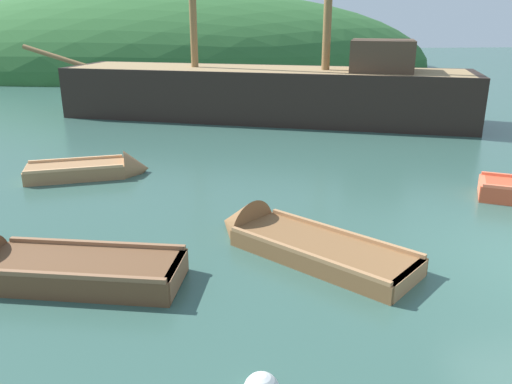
% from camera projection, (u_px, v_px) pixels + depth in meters
% --- Properties ---
extents(shore_hill, '(42.20, 22.70, 11.83)m').
position_uv_depth(shore_hill, '(164.00, 68.00, 40.28)').
color(shore_hill, '#2D602D').
rests_on(shore_hill, ground).
extents(sailing_ship, '(17.88, 8.30, 11.69)m').
position_uv_depth(sailing_ship, '(268.00, 100.00, 20.00)').
color(sailing_ship, black).
rests_on(sailing_ship, ground).
extents(rowboat_far, '(3.83, 1.88, 1.10)m').
position_uv_depth(rowboat_far, '(47.00, 272.00, 7.77)').
color(rowboat_far, brown).
rests_on(rowboat_far, ground).
extents(rowboat_outer_right, '(3.09, 1.49, 0.99)m').
position_uv_depth(rowboat_outer_right, '(97.00, 172.00, 12.92)').
color(rowboat_outer_right, '#9E7047').
rests_on(rowboat_outer_right, ground).
extents(rowboat_center, '(3.48, 3.60, 1.15)m').
position_uv_depth(rowboat_center, '(289.00, 243.00, 8.90)').
color(rowboat_center, brown).
rests_on(rowboat_center, ground).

